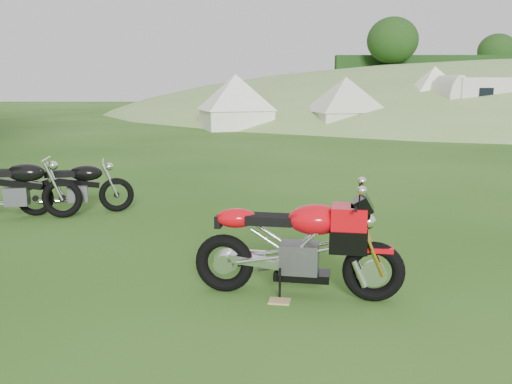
# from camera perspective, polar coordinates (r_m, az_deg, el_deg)

# --- Properties ---
(ground) EXTENTS (120.00, 120.00, 0.00)m
(ground) POSITION_cam_1_polar(r_m,az_deg,el_deg) (6.77, 0.96, -8.03)
(ground) COLOR #21460F
(ground) RESTS_ON ground
(sport_motorcycle) EXTENTS (2.13, 0.87, 1.24)m
(sport_motorcycle) POSITION_cam_1_polar(r_m,az_deg,el_deg) (5.89, 4.19, -4.64)
(sport_motorcycle) COLOR red
(sport_motorcycle) RESTS_ON ground
(plywood_board) EXTENTS (0.24, 0.21, 0.02)m
(plywood_board) POSITION_cam_1_polar(r_m,az_deg,el_deg) (5.91, 2.35, -10.85)
(plywood_board) COLOR tan
(plywood_board) RESTS_ON ground
(vintage_moto_a) EXTENTS (2.08, 0.75, 1.07)m
(vintage_moto_a) POSITION_cam_1_polar(r_m,az_deg,el_deg) (9.98, -22.98, 0.45)
(vintage_moto_a) COLOR black
(vintage_moto_a) RESTS_ON ground
(vintage_moto_c) EXTENTS (1.88, 0.85, 0.97)m
(vintage_moto_c) POSITION_cam_1_polar(r_m,az_deg,el_deg) (10.06, -17.56, 0.59)
(vintage_moto_c) COLOR black
(vintage_moto_c) RESTS_ON ground
(tent_left) EXTENTS (3.72, 3.72, 2.60)m
(tent_left) POSITION_cam_1_polar(r_m,az_deg,el_deg) (27.39, -2.05, 9.04)
(tent_left) COLOR white
(tent_left) RESTS_ON ground
(tent_mid) EXTENTS (3.49, 3.49, 2.52)m
(tent_mid) POSITION_cam_1_polar(r_m,az_deg,el_deg) (26.78, 8.92, 8.78)
(tent_mid) COLOR beige
(tent_mid) RESTS_ON ground
(tent_right) EXTENTS (3.46, 3.46, 2.83)m
(tent_right) POSITION_cam_1_polar(r_m,az_deg,el_deg) (29.67, 17.31, 8.92)
(tent_right) COLOR white
(tent_right) RESTS_ON ground
(caravan) EXTENTS (5.55, 3.09, 2.46)m
(caravan) POSITION_cam_1_polar(r_m,az_deg,el_deg) (28.86, 22.59, 8.18)
(caravan) COLOR beige
(caravan) RESTS_ON ground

